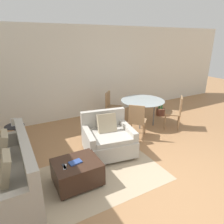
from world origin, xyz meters
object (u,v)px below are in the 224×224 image
Objects in this scene: side_table at (16,133)px; picture_frame at (14,122)px; armchair at (108,138)px; dining_table at (143,103)px; ottoman at (77,172)px; dining_chair_near_left at (137,119)px; tv_remote_primary at (64,167)px; dining_chair_far_left at (111,105)px; dining_chair_near_right at (176,110)px; book_stack at (75,162)px; tv_remote_secondary at (65,167)px; couch at (6,178)px; potted_plant_small at (161,110)px.

picture_frame is (-0.00, 0.00, 0.27)m from side_table.
side_table is 3.57× the size of picture_frame.
armchair is 0.93× the size of dining_table.
ottoman is 2.08m from dining_chair_near_left.
picture_frame reaches higher than tv_remote_primary.
picture_frame is 0.19× the size of dining_chair_far_left.
dining_chair_near_right is at bearing 0.00° from dining_chair_near_left.
ottoman is at bearing 28.65° from book_stack.
tv_remote_primary is 0.96× the size of picture_frame.
dining_chair_near_left is (1.88, 0.89, 0.08)m from book_stack.
tv_remote_secondary is 0.25× the size of side_table.
dining_table reaches higher than tv_remote_secondary.
couch is 2.11× the size of dining_chair_near_left.
couch is at bearing 159.30° from tv_remote_primary.
dining_chair_near_right is (3.97, -0.79, 0.09)m from side_table.
couch is 2.98m from dining_chair_near_left.
picture_frame is at bearing -168.65° from dining_chair_far_left.
side_table is at bearing 79.27° from couch.
dining_chair_near_right reaches higher than book_stack.
tv_remote_secondary is at bearing -149.26° from armchair.
tv_remote_secondary is 4.18m from potted_plant_small.
dining_table is (2.52, 1.54, 0.43)m from ottoman.
tv_remote_primary reaches higher than ottoman.
dining_chair_near_right is (2.25, 0.25, 0.18)m from armchair.
armchair is 1.26× the size of dining_chair_near_left.
dining_table is at bearing 30.17° from tv_remote_secondary.
dining_table reaches higher than potted_plant_small.
dining_chair_far_left is at bearing 167.56° from potted_plant_small.
tv_remote_primary is 0.13× the size of dining_table.
side_table is (-1.72, 1.04, 0.08)m from armchair.
armchair is at bearing -120.68° from dining_chair_far_left.
potted_plant_small is (0.33, 0.96, -0.36)m from dining_chair_near_right.
dining_table is at bearing 135.00° from dining_chair_near_right.
dining_chair_near_left is at bearing 180.00° from dining_chair_near_right.
armchair reaches higher than side_table.
potted_plant_small is (1.65, -0.36, -0.36)m from dining_chair_far_left.
tv_remote_secondary is 3.16m from dining_table.
dining_chair_far_left is at bearing 135.00° from dining_table.
book_stack is 0.25× the size of dining_chair_near_left.
side_table is at bearing -168.64° from dining_chair_far_left.
ottoman is at bearing -130.23° from dining_chair_far_left.
ottoman is 0.85× the size of dining_chair_far_left.
potted_plant_small is (4.30, 0.17, -0.27)m from side_table.
picture_frame is at bearing 163.49° from dining_chair_near_left.
dining_chair_near_left is (2.65, -0.79, -0.17)m from picture_frame.
couch is 2.02m from armchair.
picture_frame is at bearing 79.27° from couch.
dining_chair_far_left is 1.56× the size of potted_plant_small.
picture_frame is 0.19× the size of dining_chair_near_right.
picture_frame is (-0.77, 1.68, 0.26)m from book_stack.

